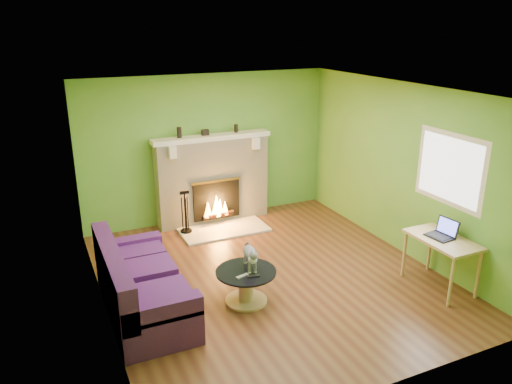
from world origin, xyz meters
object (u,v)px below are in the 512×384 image
sofa (139,287)px  coffee_table (246,284)px  desk (442,244)px  cat (250,256)px

sofa → coffee_table: (1.28, -0.34, -0.09)m
desk → cat: 2.57m
sofa → cat: 1.42m
desk → cat: (-2.44, 0.79, -0.02)m
sofa → coffee_table: bearing=-14.8°
coffee_table → desk: (2.52, -0.74, 0.38)m
sofa → cat: sofa is taller
desk → cat: cat is taller
cat → sofa: bearing=179.9°
coffee_table → desk: 2.66m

